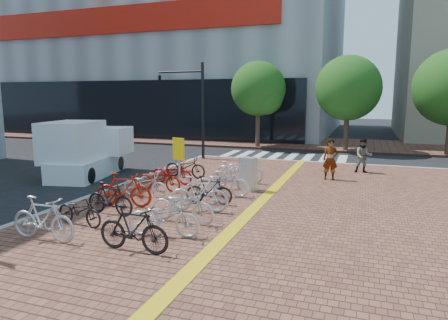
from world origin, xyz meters
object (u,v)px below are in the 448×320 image
at_px(bike_4, 145,184).
at_px(bike_14, 233,176).
at_px(bike_13, 222,182).
at_px(bike_8, 133,229).
at_px(bike_7, 185,167).
at_px(bike_1, 79,211).
at_px(bike_10, 182,205).
at_px(utility_box, 248,174).
at_px(pedestrian_b, 363,156).
at_px(bike_9, 164,217).
at_px(bike_15, 239,170).
at_px(bike_11, 199,194).
at_px(bike_2, 110,199).
at_px(box_truck, 87,150).
at_px(yellow_sign, 178,154).
at_px(bike_3, 124,190).
at_px(bike_12, 209,190).
at_px(traffic_light_pole, 183,93).
at_px(bike_5, 159,179).
at_px(bike_6, 172,172).
at_px(bike_0, 43,219).
at_px(pedestrian_a, 330,160).

height_order(bike_4, bike_14, bike_14).
bearing_deg(bike_13, bike_8, 167.42).
bearing_deg(bike_7, bike_1, -178.06).
relative_size(bike_10, utility_box, 1.53).
height_order(bike_4, bike_7, bike_7).
bearing_deg(bike_14, pedestrian_b, -41.77).
relative_size(bike_9, bike_15, 0.94).
height_order(bike_11, bike_14, bike_11).
distance_m(bike_9, bike_10, 1.14).
distance_m(bike_2, box_truck, 7.24).
bearing_deg(yellow_sign, bike_10, -62.67).
height_order(bike_1, bike_3, bike_3).
xyz_separation_m(bike_12, bike_15, (-0.06, 3.55, 0.05)).
height_order(bike_9, bike_13, bike_13).
height_order(bike_3, bike_9, bike_3).
bearing_deg(bike_8, traffic_light_pole, 21.99).
height_order(bike_11, utility_box, utility_box).
bearing_deg(pedestrian_b, yellow_sign, -143.63).
bearing_deg(bike_14, box_truck, 82.60).
relative_size(bike_5, bike_6, 1.01).
bearing_deg(bike_4, utility_box, -54.98).
bearing_deg(bike_15, bike_0, 162.92).
distance_m(bike_3, pedestrian_a, 8.82).
bearing_deg(bike_11, bike_0, 133.32).
distance_m(bike_3, bike_8, 3.95).
relative_size(bike_6, bike_7, 0.96).
bearing_deg(bike_7, bike_8, -161.25).
bearing_deg(bike_14, bike_5, 113.86).
bearing_deg(utility_box, box_truck, 174.10).
bearing_deg(bike_4, bike_0, 179.89).
relative_size(bike_15, box_truck, 0.43).
xyz_separation_m(pedestrian_a, box_truck, (-10.73, -2.23, 0.19)).
bearing_deg(pedestrian_b, bike_15, -144.67).
bearing_deg(box_truck, bike_7, 6.58).
xyz_separation_m(bike_12, pedestrian_b, (4.72, 7.52, 0.32)).
distance_m(bike_15, traffic_light_pole, 8.17).
xyz_separation_m(bike_7, bike_12, (2.58, -3.68, -0.02)).
xyz_separation_m(bike_13, bike_15, (-0.11, 2.44, 0.02)).
height_order(bike_1, utility_box, utility_box).
distance_m(bike_1, utility_box, 6.40).
height_order(bike_11, yellow_sign, yellow_sign).
bearing_deg(bike_5, bike_12, -111.56).
height_order(bike_9, pedestrian_b, pedestrian_b).
bearing_deg(bike_10, yellow_sign, 28.62).
bearing_deg(bike_14, yellow_sign, 102.50).
relative_size(bike_8, bike_10, 0.94).
bearing_deg(bike_11, utility_box, -21.77).
bearing_deg(bike_10, bike_12, 2.06).
bearing_deg(bike_4, bike_5, -2.35).
height_order(bike_8, utility_box, utility_box).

